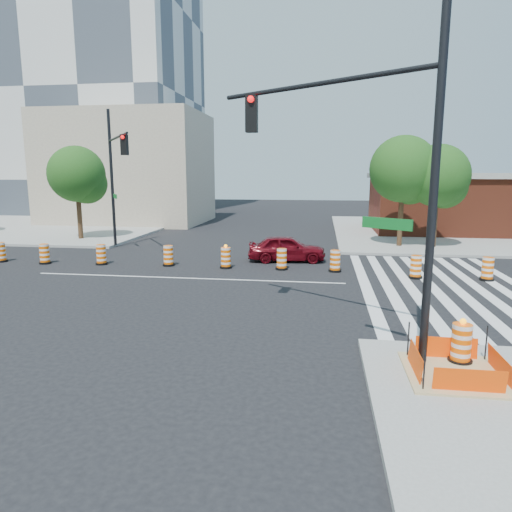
% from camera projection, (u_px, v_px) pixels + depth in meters
% --- Properties ---
extents(ground, '(120.00, 120.00, 0.00)m').
position_uv_depth(ground, '(186.00, 278.00, 20.29)').
color(ground, black).
rests_on(ground, ground).
extents(sidewalk_ne, '(22.00, 22.00, 0.15)m').
position_uv_depth(sidewalk_ne, '(479.00, 232.00, 35.27)').
color(sidewalk_ne, gray).
rests_on(sidewalk_ne, ground).
extents(sidewalk_nw, '(22.00, 22.00, 0.15)m').
position_uv_depth(sidewalk_nw, '(49.00, 225.00, 40.33)').
color(sidewalk_nw, gray).
rests_on(sidewalk_nw, ground).
extents(crosswalk_east, '(6.75, 13.50, 0.01)m').
position_uv_depth(crosswalk_east, '(443.00, 287.00, 18.75)').
color(crosswalk_east, silver).
rests_on(crosswalk_east, ground).
extents(lane_centerline, '(14.00, 0.12, 0.01)m').
position_uv_depth(lane_centerline, '(186.00, 278.00, 20.29)').
color(lane_centerline, silver).
rests_on(lane_centerline, ground).
extents(excavation_pit, '(2.20, 2.20, 0.90)m').
position_uv_depth(excavation_pit, '(456.00, 372.00, 10.22)').
color(excavation_pit, tan).
rests_on(excavation_pit, ground).
extents(tower_nw, '(28.00, 18.00, 45.00)m').
position_uv_depth(tower_nw, '(66.00, 16.00, 52.71)').
color(tower_nw, silver).
rests_on(tower_nw, ground).
extents(brick_storefront, '(16.50, 8.50, 4.60)m').
position_uv_depth(brick_storefront, '(481.00, 203.00, 34.87)').
color(brick_storefront, maroon).
rests_on(brick_storefront, ground).
extents(beige_midrise, '(14.00, 10.00, 10.00)m').
position_uv_depth(beige_midrise, '(129.00, 169.00, 42.49)').
color(beige_midrise, tan).
rests_on(beige_midrise, ground).
extents(red_coupe, '(4.23, 2.10, 1.39)m').
position_uv_depth(red_coupe, '(287.00, 248.00, 24.07)').
color(red_coupe, '#5B0710').
rests_on(red_coupe, ground).
extents(signal_pole_se, '(5.54, 3.81, 8.70)m').
position_uv_depth(signal_pole_se, '(363.00, 144.00, 11.17)').
color(signal_pole_se, black).
rests_on(signal_pole_se, ground).
extents(signal_pole_nw, '(3.52, 5.29, 8.23)m').
position_uv_depth(signal_pole_nw, '(115.00, 165.00, 26.32)').
color(signal_pole_nw, black).
rests_on(signal_pole_nw, ground).
extents(pit_drum, '(0.56, 0.56, 1.11)m').
position_uv_depth(pit_drum, '(461.00, 345.00, 10.80)').
color(pit_drum, black).
rests_on(pit_drum, ground).
extents(tree_north_b, '(3.78, 3.77, 6.42)m').
position_uv_depth(tree_north_b, '(78.00, 177.00, 30.83)').
color(tree_north_b, '#382314').
rests_on(tree_north_b, ground).
extents(tree_north_c, '(4.03, 4.03, 6.86)m').
position_uv_depth(tree_north_c, '(404.00, 173.00, 27.60)').
color(tree_north_c, '#382314').
rests_on(tree_north_c, ground).
extents(tree_north_d, '(3.72, 3.71, 6.31)m').
position_uv_depth(tree_north_d, '(438.00, 179.00, 27.22)').
color(tree_north_d, '#382314').
rests_on(tree_north_d, ground).
extents(median_drum_0, '(0.60, 0.60, 1.02)m').
position_uv_depth(median_drum_0, '(1.00, 253.00, 23.93)').
color(median_drum_0, black).
rests_on(median_drum_0, ground).
extents(median_drum_1, '(0.60, 0.60, 1.02)m').
position_uv_depth(median_drum_1, '(45.00, 254.00, 23.44)').
color(median_drum_1, black).
rests_on(median_drum_1, ground).
extents(median_drum_2, '(0.60, 0.60, 1.02)m').
position_uv_depth(median_drum_2, '(101.00, 255.00, 23.24)').
color(median_drum_2, black).
rests_on(median_drum_2, ground).
extents(median_drum_3, '(0.60, 0.60, 1.02)m').
position_uv_depth(median_drum_3, '(168.00, 256.00, 22.92)').
color(median_drum_3, black).
rests_on(median_drum_3, ground).
extents(median_drum_4, '(0.60, 0.60, 1.18)m').
position_uv_depth(median_drum_4, '(226.00, 258.00, 22.35)').
color(median_drum_4, black).
rests_on(median_drum_4, ground).
extents(median_drum_5, '(0.60, 0.60, 1.02)m').
position_uv_depth(median_drum_5, '(282.00, 260.00, 22.01)').
color(median_drum_5, black).
rests_on(median_drum_5, ground).
extents(median_drum_6, '(0.60, 0.60, 1.02)m').
position_uv_depth(median_drum_6, '(335.00, 262.00, 21.54)').
color(median_drum_6, black).
rests_on(median_drum_6, ground).
extents(median_drum_7, '(0.60, 0.60, 1.02)m').
position_uv_depth(median_drum_7, '(416.00, 268.00, 20.19)').
color(median_drum_7, black).
rests_on(median_drum_7, ground).
extents(median_drum_8, '(0.60, 0.60, 1.02)m').
position_uv_depth(median_drum_8, '(488.00, 270.00, 19.77)').
color(median_drum_8, black).
rests_on(median_drum_8, ground).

